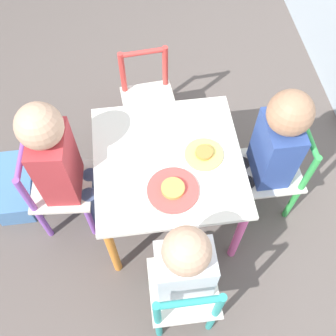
{
  "coord_description": "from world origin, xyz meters",
  "views": [
    {
      "loc": [
        0.84,
        -0.11,
        1.79
      ],
      "look_at": [
        0.0,
        0.0,
        0.39
      ],
      "focal_mm": 42.0,
      "sensor_mm": 36.0,
      "label": 1
    }
  ],
  "objects_px": {
    "chair_red": "(148,102)",
    "plate_right": "(173,190)",
    "child_front": "(59,161)",
    "chair_purple": "(58,188)",
    "child_right": "(182,266)",
    "chair_teal": "(183,295)",
    "child_back": "(272,147)",
    "kids_table": "(168,168)",
    "plate_back": "(204,154)",
    "storage_bin": "(18,187)",
    "chair_green": "(275,172)"
  },
  "relations": [
    {
      "from": "child_right",
      "to": "plate_back",
      "type": "bearing_deg",
      "value": -108.76
    },
    {
      "from": "child_right",
      "to": "child_front",
      "type": "height_order",
      "value": "child_front"
    },
    {
      "from": "chair_purple",
      "to": "chair_red",
      "type": "bearing_deg",
      "value": -40.41
    },
    {
      "from": "child_back",
      "to": "plate_right",
      "type": "distance_m",
      "value": 0.45
    },
    {
      "from": "chair_purple",
      "to": "plate_right",
      "type": "bearing_deg",
      "value": -106.13
    },
    {
      "from": "kids_table",
      "to": "storage_bin",
      "type": "distance_m",
      "value": 0.83
    },
    {
      "from": "chair_purple",
      "to": "chair_red",
      "type": "relative_size",
      "value": 1.0
    },
    {
      "from": "chair_red",
      "to": "plate_right",
      "type": "relative_size",
      "value": 2.63
    },
    {
      "from": "chair_red",
      "to": "child_front",
      "type": "distance_m",
      "value": 0.64
    },
    {
      "from": "chair_purple",
      "to": "chair_red",
      "type": "height_order",
      "value": "same"
    },
    {
      "from": "chair_purple",
      "to": "child_back",
      "type": "xyz_separation_m",
      "value": [
        0.04,
        0.92,
        0.21
      ]
    },
    {
      "from": "chair_red",
      "to": "storage_bin",
      "type": "relative_size",
      "value": 1.48
    },
    {
      "from": "plate_back",
      "to": "storage_bin",
      "type": "height_order",
      "value": "plate_back"
    },
    {
      "from": "kids_table",
      "to": "chair_green",
      "type": "distance_m",
      "value": 0.51
    },
    {
      "from": "kids_table",
      "to": "chair_green",
      "type": "height_order",
      "value": "chair_green"
    },
    {
      "from": "chair_green",
      "to": "child_front",
      "type": "xyz_separation_m",
      "value": [
        -0.03,
        -0.92,
        0.22
      ]
    },
    {
      "from": "kids_table",
      "to": "plate_right",
      "type": "xyz_separation_m",
      "value": [
        0.15,
        0.0,
        0.08
      ]
    },
    {
      "from": "chair_green",
      "to": "child_front",
      "type": "distance_m",
      "value": 0.95
    },
    {
      "from": "plate_back",
      "to": "chair_teal",
      "type": "bearing_deg",
      "value": -17.01
    },
    {
      "from": "child_right",
      "to": "plate_back",
      "type": "relative_size",
      "value": 4.6
    },
    {
      "from": "plate_right",
      "to": "storage_bin",
      "type": "relative_size",
      "value": 0.57
    },
    {
      "from": "chair_teal",
      "to": "chair_purple",
      "type": "bearing_deg",
      "value": -47.12
    },
    {
      "from": "child_right",
      "to": "plate_right",
      "type": "xyz_separation_m",
      "value": [
        -0.28,
        0.0,
        0.05
      ]
    },
    {
      "from": "chair_red",
      "to": "child_right",
      "type": "xyz_separation_m",
      "value": [
        0.92,
        0.03,
        0.17
      ]
    },
    {
      "from": "chair_purple",
      "to": "child_right",
      "type": "xyz_separation_m",
      "value": [
        0.47,
        0.48,
        0.17
      ]
    },
    {
      "from": "child_right",
      "to": "child_front",
      "type": "bearing_deg",
      "value": -46.92
    },
    {
      "from": "child_back",
      "to": "plate_back",
      "type": "distance_m",
      "value": 0.28
    },
    {
      "from": "kids_table",
      "to": "plate_back",
      "type": "xyz_separation_m",
      "value": [
        0.0,
        0.15,
        0.08
      ]
    },
    {
      "from": "plate_back",
      "to": "storage_bin",
      "type": "bearing_deg",
      "value": -102.06
    },
    {
      "from": "child_front",
      "to": "kids_table",
      "type": "bearing_deg",
      "value": -90.0
    },
    {
      "from": "chair_red",
      "to": "plate_right",
      "type": "height_order",
      "value": "chair_red"
    },
    {
      "from": "chair_teal",
      "to": "plate_back",
      "type": "xyz_separation_m",
      "value": [
        -0.49,
        0.15,
        0.22
      ]
    },
    {
      "from": "chair_red",
      "to": "child_front",
      "type": "xyz_separation_m",
      "value": [
        0.45,
        -0.39,
        0.22
      ]
    },
    {
      "from": "kids_table",
      "to": "chair_red",
      "type": "bearing_deg",
      "value": -175.53
    },
    {
      "from": "chair_teal",
      "to": "child_back",
      "type": "relative_size",
      "value": 0.68
    },
    {
      "from": "kids_table",
      "to": "chair_purple",
      "type": "bearing_deg",
      "value": -94.72
    },
    {
      "from": "chair_teal",
      "to": "chair_red",
      "type": "xyz_separation_m",
      "value": [
        -0.98,
        -0.03,
        0.0
      ]
    },
    {
      "from": "chair_teal",
      "to": "storage_bin",
      "type": "bearing_deg",
      "value": -42.36
    },
    {
      "from": "child_right",
      "to": "storage_bin",
      "type": "distance_m",
      "value": 1.02
    },
    {
      "from": "child_right",
      "to": "storage_bin",
      "type": "relative_size",
      "value": 2.02
    },
    {
      "from": "child_right",
      "to": "storage_bin",
      "type": "xyz_separation_m",
      "value": [
        -0.62,
        -0.73,
        -0.36
      ]
    },
    {
      "from": "chair_red",
      "to": "plate_back",
      "type": "distance_m",
      "value": 0.56
    },
    {
      "from": "plate_right",
      "to": "chair_red",
      "type": "bearing_deg",
      "value": -176.56
    },
    {
      "from": "chair_teal",
      "to": "plate_right",
      "type": "xyz_separation_m",
      "value": [
        -0.34,
        0.0,
        0.22
      ]
    },
    {
      "from": "kids_table",
      "to": "child_front",
      "type": "relative_size",
      "value": 0.75
    },
    {
      "from": "chair_teal",
      "to": "child_back",
      "type": "bearing_deg",
      "value": -131.04
    },
    {
      "from": "kids_table",
      "to": "chair_red",
      "type": "relative_size",
      "value": 1.14
    },
    {
      "from": "storage_bin",
      "to": "plate_right",
      "type": "bearing_deg",
      "value": 65.58
    },
    {
      "from": "chair_green",
      "to": "plate_back",
      "type": "bearing_deg",
      "value": -89.95
    },
    {
      "from": "child_back",
      "to": "chair_red",
      "type": "bearing_deg",
      "value": -136.25
    }
  ]
}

